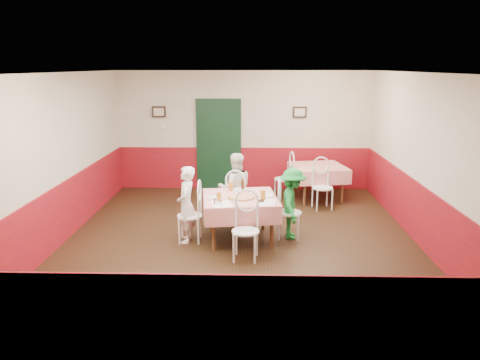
{
  "coord_description": "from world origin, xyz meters",
  "views": [
    {
      "loc": [
        0.2,
        -7.53,
        2.91
      ],
      "look_at": [
        -0.0,
        0.04,
        1.05
      ],
      "focal_mm": 35.0,
      "sensor_mm": 36.0,
      "label": 1
    }
  ],
  "objects_px": {
    "glass_b": "(263,195)",
    "chair_far": "(236,200)",
    "glass_c": "(231,187)",
    "wallet": "(260,201)",
    "chair_second_b": "(323,188)",
    "pizza": "(241,197)",
    "diner_right": "(292,203)",
    "chair_right": "(289,213)",
    "main_table": "(240,218)",
    "chair_near": "(245,231)",
    "diner_far": "(235,188)",
    "second_table": "(318,183)",
    "chair_left": "(190,216)",
    "glass_a": "(219,197)",
    "beer_bottle": "(243,185)",
    "chair_second_a": "(284,179)",
    "diner_left": "(186,205)"
  },
  "relations": [
    {
      "from": "glass_a",
      "to": "diner_right",
      "type": "xyz_separation_m",
      "value": [
        1.23,
        0.4,
        -0.22
      ]
    },
    {
      "from": "wallet",
      "to": "diner_far",
      "type": "bearing_deg",
      "value": 103.98
    },
    {
      "from": "glass_a",
      "to": "glass_b",
      "type": "relative_size",
      "value": 0.9
    },
    {
      "from": "glass_a",
      "to": "second_table",
      "type": "bearing_deg",
      "value": 54.95
    },
    {
      "from": "chair_second_b",
      "to": "pizza",
      "type": "bearing_deg",
      "value": -141.4
    },
    {
      "from": "chair_second_a",
      "to": "pizza",
      "type": "relative_size",
      "value": 2.03
    },
    {
      "from": "diner_right",
      "to": "diner_far",
      "type": "bearing_deg",
      "value": 55.74
    },
    {
      "from": "chair_second_a",
      "to": "glass_c",
      "type": "xyz_separation_m",
      "value": [
        -1.08,
        -2.17,
        0.38
      ]
    },
    {
      "from": "main_table",
      "to": "diner_far",
      "type": "distance_m",
      "value": 0.95
    },
    {
      "from": "chair_second_b",
      "to": "glass_a",
      "type": "bearing_deg",
      "value": -143.92
    },
    {
      "from": "second_table",
      "to": "glass_a",
      "type": "relative_size",
      "value": 8.01
    },
    {
      "from": "main_table",
      "to": "glass_b",
      "type": "relative_size",
      "value": 7.82
    },
    {
      "from": "chair_near",
      "to": "diner_far",
      "type": "xyz_separation_m",
      "value": [
        -0.22,
        1.74,
        0.22
      ]
    },
    {
      "from": "chair_second_b",
      "to": "beer_bottle",
      "type": "xyz_separation_m",
      "value": [
        -1.62,
        -1.38,
        0.41
      ]
    },
    {
      "from": "glass_a",
      "to": "chair_right",
      "type": "bearing_deg",
      "value": 18.4
    },
    {
      "from": "beer_bottle",
      "to": "diner_far",
      "type": "bearing_deg",
      "value": 107.85
    },
    {
      "from": "second_table",
      "to": "glass_a",
      "type": "xyz_separation_m",
      "value": [
        -2.0,
        -2.85,
        0.45
      ]
    },
    {
      "from": "main_table",
      "to": "beer_bottle",
      "type": "xyz_separation_m",
      "value": [
        0.04,
        0.43,
        0.49
      ]
    },
    {
      "from": "chair_second_a",
      "to": "chair_right",
      "type": "bearing_deg",
      "value": -11.89
    },
    {
      "from": "second_table",
      "to": "chair_second_b",
      "type": "height_order",
      "value": "chair_second_b"
    },
    {
      "from": "chair_right",
      "to": "beer_bottle",
      "type": "bearing_deg",
      "value": 75.42
    },
    {
      "from": "diner_right",
      "to": "main_table",
      "type": "bearing_deg",
      "value": 100.74
    },
    {
      "from": "chair_near",
      "to": "glass_c",
      "type": "relative_size",
      "value": 6.1
    },
    {
      "from": "chair_near",
      "to": "diner_left",
      "type": "relative_size",
      "value": 0.69
    },
    {
      "from": "beer_bottle",
      "to": "chair_near",
      "type": "bearing_deg",
      "value": -86.89
    },
    {
      "from": "chair_near",
      "to": "diner_right",
      "type": "distance_m",
      "value": 1.25
    },
    {
      "from": "glass_b",
      "to": "chair_far",
      "type": "bearing_deg",
      "value": 115.68
    },
    {
      "from": "chair_near",
      "to": "beer_bottle",
      "type": "height_order",
      "value": "beer_bottle"
    },
    {
      "from": "chair_left",
      "to": "diner_far",
      "type": "xyz_separation_m",
      "value": [
        0.73,
        1.0,
        0.22
      ]
    },
    {
      "from": "glass_c",
      "to": "wallet",
      "type": "distance_m",
      "value": 0.84
    },
    {
      "from": "pizza",
      "to": "diner_left",
      "type": "height_order",
      "value": "diner_left"
    },
    {
      "from": "pizza",
      "to": "chair_right",
      "type": "bearing_deg",
      "value": 11.88
    },
    {
      "from": "main_table",
      "to": "chair_far",
      "type": "height_order",
      "value": "chair_far"
    },
    {
      "from": "chair_right",
      "to": "diner_far",
      "type": "bearing_deg",
      "value": 57.79
    },
    {
      "from": "beer_bottle",
      "to": "glass_a",
      "type": "bearing_deg",
      "value": -117.53
    },
    {
      "from": "chair_second_b",
      "to": "diner_right",
      "type": "xyz_separation_m",
      "value": [
        -0.77,
        -1.7,
        0.16
      ]
    },
    {
      "from": "chair_left",
      "to": "chair_second_a",
      "type": "xyz_separation_m",
      "value": [
        1.75,
        2.67,
        0.0
      ]
    },
    {
      "from": "chair_second_b",
      "to": "beer_bottle",
      "type": "bearing_deg",
      "value": -149.93
    },
    {
      "from": "main_table",
      "to": "chair_second_a",
      "type": "bearing_deg",
      "value": 70.42
    },
    {
      "from": "main_table",
      "to": "wallet",
      "type": "relative_size",
      "value": 11.09
    },
    {
      "from": "glass_a",
      "to": "diner_left",
      "type": "height_order",
      "value": "diner_left"
    },
    {
      "from": "chair_second_b",
      "to": "diner_right",
      "type": "distance_m",
      "value": 1.87
    },
    {
      "from": "glass_c",
      "to": "wallet",
      "type": "xyz_separation_m",
      "value": [
        0.51,
        -0.67,
        -0.06
      ]
    },
    {
      "from": "chair_right",
      "to": "chair_far",
      "type": "bearing_deg",
      "value": 59.43
    },
    {
      "from": "second_table",
      "to": "chair_left",
      "type": "distance_m",
      "value": 3.66
    },
    {
      "from": "chair_left",
      "to": "chair_second_a",
      "type": "relative_size",
      "value": 1.0
    },
    {
      "from": "beer_bottle",
      "to": "wallet",
      "type": "bearing_deg",
      "value": -66.74
    },
    {
      "from": "chair_left",
      "to": "chair_right",
      "type": "distance_m",
      "value": 1.7
    },
    {
      "from": "pizza",
      "to": "beer_bottle",
      "type": "relative_size",
      "value": 2.19
    },
    {
      "from": "chair_right",
      "to": "glass_b",
      "type": "bearing_deg",
      "value": 127.98
    }
  ]
}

